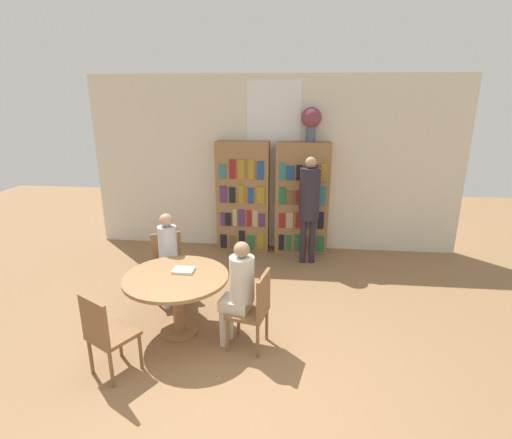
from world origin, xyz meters
TOP-DOWN VIEW (x-y plane):
  - ground_plane at (0.00, 0.00)m, footprint 16.00×16.00m
  - wall_back at (0.00, 3.83)m, footprint 6.40×0.07m
  - bookshelf_left at (-0.51, 3.64)m, footprint 0.90×0.34m
  - bookshelf_right at (0.51, 3.64)m, footprint 0.90×0.34m
  - flower_vase at (0.62, 3.64)m, footprint 0.33×0.33m
  - reading_table at (-0.90, 0.92)m, footprint 1.19×1.19m
  - chair_near_camera at (-1.36, 0.11)m, footprint 0.55×0.55m
  - chair_left_side at (-1.28, 1.77)m, footprint 0.53×0.53m
  - chair_far_side at (0.01, 0.73)m, footprint 0.47×0.47m
  - seated_reader_left at (-1.21, 1.60)m, footprint 0.35×0.39m
  - seated_reader_right at (-0.16, 0.77)m, footprint 0.40×0.33m
  - librarian_standing at (0.62, 3.13)m, footprint 0.33×0.60m
  - open_book_on_table at (-0.85, 1.04)m, footprint 0.24×0.18m

SIDE VIEW (x-z plane):
  - ground_plane at x=0.00m, z-range 0.00..0.00m
  - chair_near_camera at x=-1.36m, z-range 0.05..0.94m
  - chair_left_side at x=-1.28m, z-range 0.05..0.94m
  - chair_far_side at x=0.01m, z-range 0.05..0.94m
  - reading_table at x=-0.90m, z-range 0.24..0.97m
  - seated_reader_left at x=-1.21m, z-range 0.07..1.30m
  - seated_reader_right at x=-0.16m, z-range 0.08..1.31m
  - open_book_on_table at x=-0.85m, z-range 0.73..0.76m
  - bookshelf_right at x=0.51m, z-range 0.00..1.92m
  - bookshelf_left at x=-0.51m, z-range 0.00..1.92m
  - librarian_standing at x=0.62m, z-range 0.21..1.97m
  - wall_back at x=0.00m, z-range 0.01..3.01m
  - flower_vase at x=0.62m, z-range 2.00..2.56m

